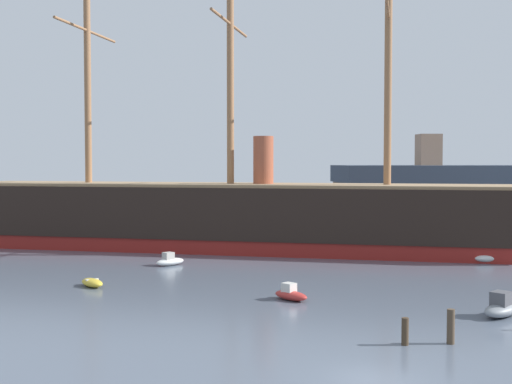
# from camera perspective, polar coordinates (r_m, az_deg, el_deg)

# --- Properties ---
(ground_plane) EXTENTS (400.00, 400.00, 0.00)m
(ground_plane) POSITION_cam_1_polar(r_m,az_deg,el_deg) (32.23, 9.80, -15.41)
(ground_plane) COLOR slate
(tall_ship) EXTENTS (73.81, 26.92, 36.32)m
(tall_ship) POSITION_cam_1_polar(r_m,az_deg,el_deg) (75.48, -2.17, -1.97)
(tall_ship) COLOR maroon
(tall_ship) RESTS_ON ground
(motorboat_foreground_right) EXTENTS (3.98, 3.79, 1.63)m
(motorboat_foreground_right) POSITION_cam_1_polar(r_m,az_deg,el_deg) (46.52, 20.21, -9.19)
(motorboat_foreground_right) COLOR gray
(motorboat_foreground_right) RESTS_ON ground
(motorboat_near_centre) EXTENTS (2.81, 2.98, 1.22)m
(motorboat_near_centre) POSITION_cam_1_polar(r_m,az_deg,el_deg) (48.81, 2.96, -8.66)
(motorboat_near_centre) COLOR #B22D28
(motorboat_near_centre) RESTS_ON ground
(dinghy_mid_left) EXTENTS (2.61, 2.98, 0.66)m
(dinghy_mid_left) POSITION_cam_1_polar(r_m,az_deg,el_deg) (55.36, -13.74, -7.49)
(dinghy_mid_left) COLOR gold
(dinghy_mid_left) RESTS_ON ground
(motorboat_alongside_bow) EXTENTS (3.16, 2.92, 1.28)m
(motorboat_alongside_bow) POSITION_cam_1_polar(r_m,az_deg,el_deg) (65.21, -7.33, -5.81)
(motorboat_alongside_bow) COLOR silver
(motorboat_alongside_bow) RESTS_ON ground
(motorboat_alongside_stern) EXTENTS (4.62, 2.99, 1.80)m
(motorboat_alongside_stern) POSITION_cam_1_polar(r_m,az_deg,el_deg) (70.44, 19.48, -5.16)
(motorboat_alongside_stern) COLOR silver
(motorboat_alongside_stern) RESTS_ON ground
(sailboat_far_left) EXTENTS (3.82, 1.81, 4.79)m
(sailboat_far_left) POSITION_cam_1_polar(r_m,az_deg,el_deg) (88.24, -18.08, -3.75)
(sailboat_far_left) COLOR orange
(sailboat_far_left) RESTS_ON ground
(sailboat_far_right) EXTENTS (3.85, 1.85, 4.82)m
(sailboat_far_right) POSITION_cam_1_polar(r_m,az_deg,el_deg) (87.27, 20.18, -3.85)
(sailboat_far_right) COLOR orange
(sailboat_far_right) RESTS_ON ground
(motorboat_distant_centre) EXTENTS (4.17, 4.92, 1.94)m
(motorboat_distant_centre) POSITION_cam_1_polar(r_m,az_deg,el_deg) (94.98, 1.11, -3.02)
(motorboat_distant_centre) COLOR #1E284C
(motorboat_distant_centre) RESTS_ON ground
(mooring_piling_left_pair) EXTENTS (0.39, 0.39, 1.50)m
(mooring_piling_left_pair) POSITION_cam_1_polar(r_m,az_deg,el_deg) (37.98, 12.54, -11.48)
(mooring_piling_left_pair) COLOR #423323
(mooring_piling_left_pair) RESTS_ON ground
(mooring_piling_right_pair) EXTENTS (0.43, 0.43, 1.91)m
(mooring_piling_right_pair) POSITION_cam_1_polar(r_m,az_deg,el_deg) (38.78, 16.21, -10.91)
(mooring_piling_right_pair) COLOR #4C3D2D
(mooring_piling_right_pair) RESTS_ON ground
(dockside_warehouse_right) EXTENTS (43.15, 18.06, 14.03)m
(dockside_warehouse_right) POSITION_cam_1_polar(r_m,az_deg,el_deg) (104.96, 17.84, -0.41)
(dockside_warehouse_right) COLOR #565659
(dockside_warehouse_right) RESTS_ON ground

